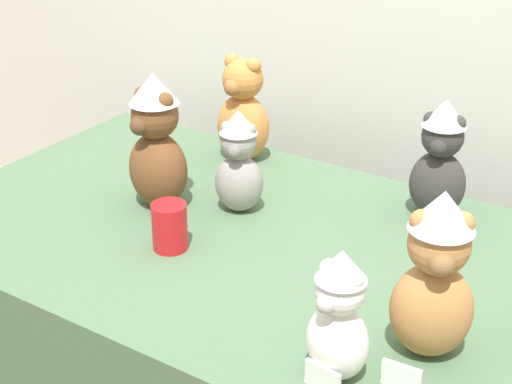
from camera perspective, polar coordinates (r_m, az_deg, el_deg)
name	(u,v)px	position (r m, az deg, el deg)	size (l,w,h in m)	color
display_table	(256,372)	(1.99, 0.00, -13.30)	(1.62, 0.93, 0.78)	#4C6B4C
teddy_bear_ginger	(243,112)	(2.12, -0.99, 6.01)	(0.16, 0.14, 0.30)	#D17F3D
teddy_bear_charcoal	(440,161)	(1.86, 13.61, 2.31)	(0.15, 0.13, 0.30)	#383533
teddy_bear_snow	(339,316)	(1.31, 6.20, -9.25)	(0.13, 0.12, 0.25)	white
teddy_bear_chestnut	(156,143)	(1.86, -7.47, 3.67)	(0.17, 0.15, 0.34)	brown
teddy_bear_caramel	(435,277)	(1.37, 13.27, -6.24)	(0.19, 0.18, 0.33)	#B27A42
teddy_bear_ash	(239,163)	(1.84, -1.30, 2.21)	(0.15, 0.13, 0.26)	gray
party_cup_red	(170,227)	(1.71, -6.49, -2.59)	(0.08, 0.08, 0.11)	red
name_card_front_left	(323,379)	(1.33, 5.01, -13.75)	(0.07, 0.01, 0.05)	white
name_card_front_middle	(401,377)	(1.35, 10.82, -13.43)	(0.07, 0.01, 0.05)	white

